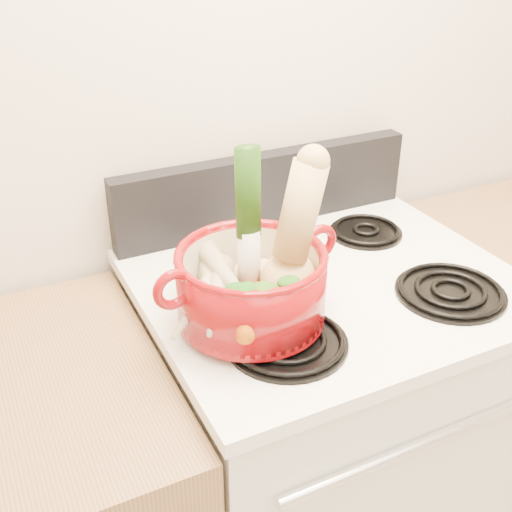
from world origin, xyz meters
name	(u,v)px	position (x,y,z in m)	size (l,w,h in m)	color
wall_back	(256,77)	(0.00, 1.75, 1.30)	(3.50, 0.02, 2.60)	silver
stove_body	(318,446)	(0.00, 1.40, 0.46)	(0.76, 0.65, 0.92)	silver
cooktop	(329,285)	(0.00, 1.40, 0.93)	(0.78, 0.67, 0.03)	white
control_backsplash	(265,190)	(0.00, 1.70, 1.04)	(0.76, 0.05, 0.18)	black
oven_handle	(422,445)	(0.00, 1.06, 0.78)	(0.02, 0.02, 0.60)	silver
burner_front_left	(287,341)	(-0.19, 1.24, 0.96)	(0.22, 0.22, 0.02)	black
burner_front_right	(451,291)	(0.19, 1.24, 0.96)	(0.22, 0.22, 0.02)	black
burner_back_left	(221,266)	(-0.19, 1.54, 0.96)	(0.17, 0.17, 0.02)	black
burner_back_right	(366,231)	(0.19, 1.54, 0.96)	(0.17, 0.17, 0.02)	black
dutch_oven	(251,286)	(-0.22, 1.33, 1.04)	(0.27, 0.27, 0.14)	maroon
pot_handle_left	(173,289)	(-0.37, 1.31, 1.08)	(0.08, 0.08, 0.02)	maroon
pot_handle_right	(320,242)	(-0.07, 1.34, 1.08)	(0.08, 0.08, 0.02)	maroon
squash	(293,235)	(-0.15, 1.31, 1.13)	(0.11, 0.11, 0.27)	tan
leek	(249,223)	(-0.21, 1.35, 1.15)	(0.05, 0.05, 0.31)	silver
ginger	(252,274)	(-0.19, 1.39, 1.02)	(0.09, 0.06, 0.05)	#D9B585
parsnip_0	(214,291)	(-0.28, 1.37, 1.02)	(0.04, 0.04, 0.22)	beige
parsnip_1	(197,300)	(-0.32, 1.34, 1.02)	(0.04, 0.04, 0.20)	beige
parsnip_2	(213,290)	(-0.28, 1.35, 1.03)	(0.04, 0.04, 0.18)	beige
parsnip_3	(216,295)	(-0.29, 1.33, 1.04)	(0.04, 0.04, 0.20)	beige
parsnip_4	(221,273)	(-0.26, 1.37, 1.05)	(0.05, 0.05, 0.23)	beige
parsnip_5	(228,277)	(-0.26, 1.35, 1.05)	(0.04, 0.04, 0.23)	beige
carrot_0	(256,309)	(-0.23, 1.28, 1.01)	(0.03, 0.03, 0.17)	#DD490B
carrot_1	(239,313)	(-0.27, 1.28, 1.02)	(0.03, 0.03, 0.13)	#CB3B0A
carrot_2	(266,297)	(-0.21, 1.30, 1.02)	(0.03, 0.03, 0.17)	#BD4409
carrot_3	(243,312)	(-0.27, 1.26, 1.03)	(0.03, 0.03, 0.14)	#D6640A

